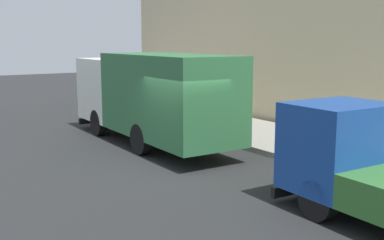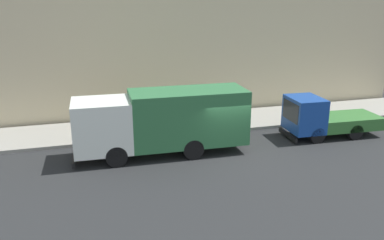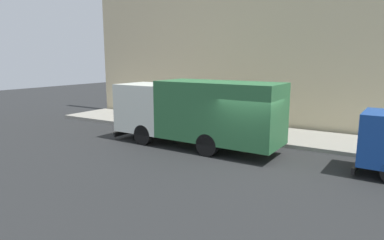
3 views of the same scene
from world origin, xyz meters
TOP-DOWN VIEW (x-y plane):
  - ground at (0.00, 0.00)m, footprint 80.00×80.00m
  - sidewalk at (4.92, 0.00)m, footprint 3.83×30.00m
  - large_utility_truck at (0.99, 3.03)m, footprint 2.53×8.34m
  - small_flatbed_truck at (1.11, -5.85)m, footprint 2.28×5.36m
  - pedestrian_walking at (3.88, 4.46)m, footprint 0.50×0.50m
  - pedestrian_standing at (4.05, 5.75)m, footprint 0.52×0.52m
  - pedestrian_third at (5.28, 4.53)m, footprint 0.40×0.40m
  - traffic_cone_orange at (3.66, 6.27)m, footprint 0.40×0.40m
  - street_sign_post at (3.30, 3.76)m, footprint 0.44×0.08m

SIDE VIEW (x-z plane):
  - ground at x=0.00m, z-range 0.00..0.00m
  - sidewalk at x=4.92m, z-range 0.00..0.18m
  - traffic_cone_orange at x=3.66m, z-range 0.18..0.75m
  - small_flatbed_truck at x=1.11m, z-range -0.09..2.16m
  - pedestrian_third at x=5.28m, z-range 0.22..1.91m
  - pedestrian_standing at x=4.05m, z-range 0.23..1.96m
  - pedestrian_walking at x=3.88m, z-range 0.24..2.05m
  - street_sign_post at x=3.30m, z-range 0.40..2.65m
  - large_utility_truck at x=0.99m, z-range 0.18..3.28m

